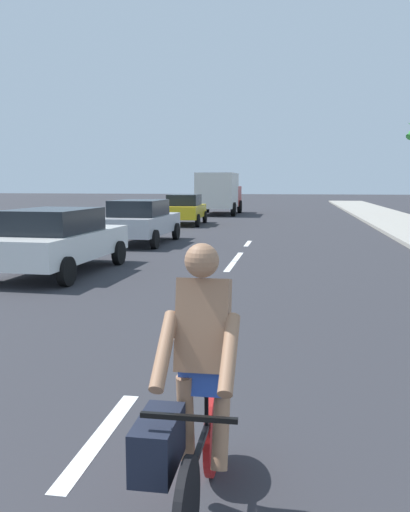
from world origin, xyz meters
The scene contains 11 objects.
ground_plane centered at (0.00, 20.00, 0.00)m, with size 160.00×160.00×0.00m, color #2D2D33.
lane_stripe_1 centered at (0.00, 4.42, 0.00)m, with size 0.16×1.80×0.01m, color white.
lane_stripe_2 centered at (0.00, 8.22, 0.00)m, with size 0.16×1.80×0.01m, color white.
lane_stripe_3 centered at (0.00, 14.05, 0.00)m, with size 0.16×1.80×0.01m, color white.
lane_stripe_4 centered at (0.00, 15.95, 0.00)m, with size 0.16×1.80×0.01m, color white.
lane_stripe_5 centered at (0.00, 19.40, 0.00)m, with size 0.16×1.80×0.01m, color white.
cyclist centered at (1.01, 3.45, 0.83)m, with size 0.62×1.71×1.82m.
parked_car_white centered at (-4.01, 12.31, 0.84)m, with size 2.24×4.62×1.57m.
parked_car_silver centered at (-3.81, 18.79, 0.84)m, with size 2.10×4.43×1.57m.
parked_car_yellow centered at (-3.97, 27.49, 0.84)m, with size 2.02×4.15×1.57m.
delivery_truck centered at (-3.46, 36.63, 1.50)m, with size 2.69×6.24×2.80m.
Camera 1 is at (1.62, 0.23, 2.20)m, focal length 37.56 mm.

